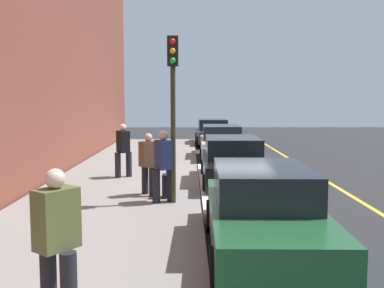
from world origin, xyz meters
name	(u,v)px	position (x,y,z in m)	size (l,w,h in m)	color
ground_plane	(230,184)	(0.00, 0.00, 0.00)	(56.00, 56.00, 0.00)	#28282B
sidewalk	(126,182)	(0.00, -3.30, 0.07)	(28.00, 4.60, 0.15)	gray
lane_stripe_centre	(331,184)	(0.00, 3.20, 0.00)	(28.00, 0.14, 0.01)	gold
snow_bank_curb	(209,186)	(0.83, -0.70, 0.11)	(7.31, 0.56, 0.22)	white
parked_car_charcoal	(212,132)	(-11.68, 0.03, 0.76)	(4.20, 1.96, 1.51)	black
parked_car_white	(221,143)	(-5.67, 0.12, 0.76)	(4.55, 1.96, 1.51)	black
parked_car_black	(233,162)	(0.44, 0.03, 0.76)	(4.34, 1.93, 1.51)	black
parked_car_green	(263,212)	(6.35, -0.02, 0.76)	(4.63, 1.98, 1.51)	black
pedestrian_brown_coat	(149,162)	(2.26, -2.37, 1.02)	(0.49, 0.52, 1.64)	black
pedestrian_olive_coat	(57,239)	(8.85, -2.80, 1.09)	(0.56, 0.53, 1.76)	black
pedestrian_navy_coat	(163,164)	(3.07, -1.93, 1.09)	(0.56, 0.54, 1.76)	black
pedestrian_black_coat	(123,149)	(-0.42, -3.44, 1.07)	(0.55, 0.52, 1.73)	black
traffic_light_pole	(173,90)	(3.13, -1.68, 2.88)	(0.35, 0.26, 4.01)	#2D2D19
rolling_suitcase	(167,186)	(2.56, -1.88, 0.46)	(0.34, 0.22, 0.96)	#191E38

